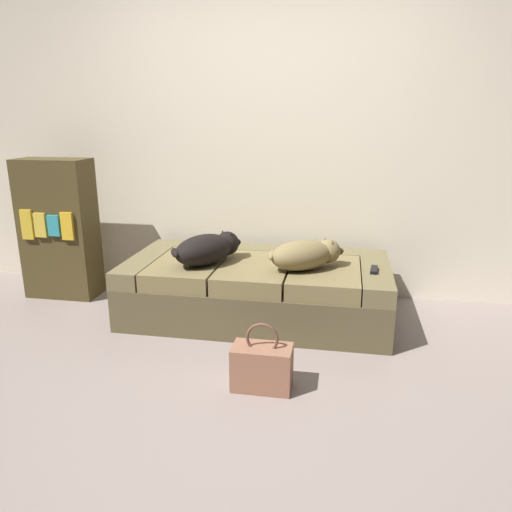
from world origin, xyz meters
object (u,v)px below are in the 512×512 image
dog_tan (306,254)px  tv_remote (374,270)px  handbag (262,366)px  bookshelf (59,229)px  dog_dark (208,249)px  couch (257,289)px

dog_tan → tv_remote: 0.46m
tv_remote → dog_tan: bearing=-171.0°
handbag → tv_remote: bearing=55.0°
dog_tan → handbag: dog_tan is taller
tv_remote → bookshelf: bearing=179.4°
dog_dark → bookshelf: (-1.30, 0.27, 0.02)m
handbag → bookshelf: (-1.83, 1.12, 0.42)m
tv_remote → bookshelf: (-2.44, 0.25, 0.12)m
dog_dark → bookshelf: bookshelf is taller
couch → dog_tan: 0.49m
dog_dark → tv_remote: (1.14, 0.02, -0.10)m
dog_tan → handbag: 0.94m
couch → dog_tan: dog_tan is taller
tv_remote → handbag: tv_remote is taller
dog_dark → tv_remote: dog_dark is taller
tv_remote → handbag: 1.10m
couch → dog_tan: size_ratio=3.43×
dog_tan → tv_remote: bearing=3.7°
couch → dog_dark: (-0.33, -0.12, 0.32)m
couch → handbag: (0.20, -0.97, -0.08)m
dog_tan → tv_remote: dog_tan is taller
couch → bookshelf: size_ratio=1.69×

